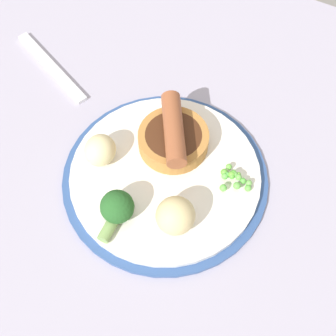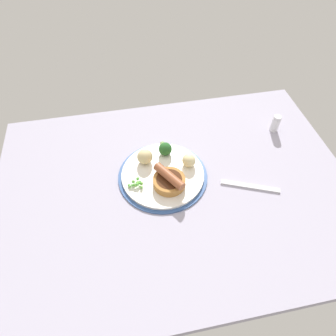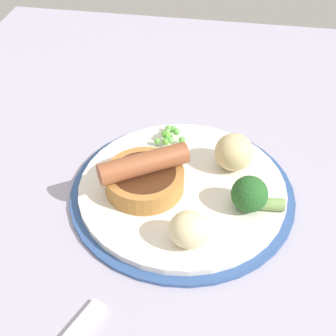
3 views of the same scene
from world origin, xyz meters
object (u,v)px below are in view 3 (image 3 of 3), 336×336
(dinner_plate, at_px, (182,190))
(sausage_pudding, at_px, (147,176))
(potato_chunk_1, at_px, (234,152))
(potato_chunk_0, at_px, (189,229))
(broccoli_floret_near, at_px, (251,195))
(pea_pile, at_px, (169,135))

(dinner_plate, bearing_deg, sausage_pudding, 105.18)
(dinner_plate, relative_size, potato_chunk_1, 5.69)
(potato_chunk_0, bearing_deg, sausage_pudding, 39.05)
(dinner_plate, relative_size, sausage_pudding, 2.63)
(dinner_plate, bearing_deg, potato_chunk_0, -167.16)
(potato_chunk_0, height_order, potato_chunk_1, potato_chunk_1)
(broccoli_floret_near, relative_size, potato_chunk_0, 1.42)
(pea_pile, bearing_deg, potato_chunk_1, -113.95)
(pea_pile, distance_m, broccoli_floret_near, 0.16)
(dinner_plate, relative_size, broccoli_floret_near, 4.36)
(sausage_pudding, height_order, potato_chunk_0, sausage_pudding)
(sausage_pudding, bearing_deg, dinner_plate, -16.91)
(dinner_plate, bearing_deg, potato_chunk_1, -51.92)
(dinner_plate, height_order, sausage_pudding, sausage_pudding)
(pea_pile, height_order, potato_chunk_1, potato_chunk_1)
(dinner_plate, relative_size, potato_chunk_0, 6.18)
(pea_pile, xyz_separation_m, potato_chunk_1, (-0.04, -0.09, 0.01))
(pea_pile, bearing_deg, sausage_pudding, 173.53)
(dinner_plate, xyz_separation_m, pea_pile, (0.09, 0.03, 0.02))
(pea_pile, xyz_separation_m, broccoli_floret_near, (-0.11, -0.12, 0.01))
(dinner_plate, xyz_separation_m, sausage_pudding, (-0.01, 0.04, 0.03))
(dinner_plate, xyz_separation_m, potato_chunk_0, (-0.09, -0.02, 0.03))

